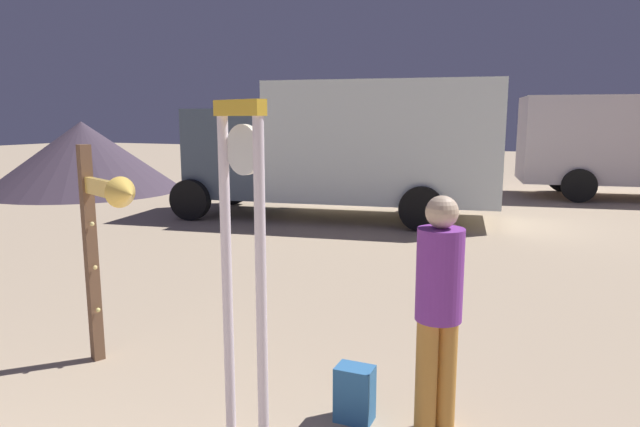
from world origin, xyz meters
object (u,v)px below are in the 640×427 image
(standing_clock, at_px, (243,250))
(person_near_clock, at_px, (439,302))
(backpack, at_px, (355,394))
(box_truck_near, at_px, (350,145))
(arrow_sign, at_px, (104,226))
(dome_tent, at_px, (83,156))
(box_truck_far, at_px, (639,142))

(standing_clock, height_order, person_near_clock, standing_clock)
(backpack, bearing_deg, box_truck_near, 110.43)
(person_near_clock, bearing_deg, standing_clock, -147.12)
(arrow_sign, relative_size, backpack, 4.74)
(backpack, relative_size, dome_tent, 0.07)
(person_near_clock, bearing_deg, arrow_sign, -175.85)
(arrow_sign, height_order, backpack, arrow_sign)
(person_near_clock, bearing_deg, backpack, -167.73)
(box_truck_far, bearing_deg, backpack, -103.14)
(standing_clock, xyz_separation_m, person_near_clock, (1.14, 0.73, -0.43))
(arrow_sign, xyz_separation_m, person_near_clock, (2.82, 0.20, -0.37))
(box_truck_near, xyz_separation_m, box_truck_far, (6.35, 6.02, -0.06))
(standing_clock, bearing_deg, backpack, 47.19)
(person_near_clock, distance_m, box_truck_far, 14.33)
(standing_clock, distance_m, backpack, 1.44)
(arrow_sign, height_order, person_near_clock, arrow_sign)
(backpack, height_order, box_truck_far, box_truck_far)
(person_near_clock, height_order, dome_tent, dome_tent)
(standing_clock, bearing_deg, box_truck_near, 105.76)
(backpack, xyz_separation_m, box_truck_far, (3.31, 14.18, 1.37))
(arrow_sign, distance_m, box_truck_far, 15.31)
(arrow_sign, distance_m, dome_tent, 13.73)
(box_truck_near, bearing_deg, box_truck_far, 43.48)
(arrow_sign, xyz_separation_m, dome_tent, (-9.97, 9.44, -0.25))
(dome_tent, bearing_deg, standing_clock, -40.52)
(box_truck_far, bearing_deg, dome_tent, -162.76)
(standing_clock, height_order, box_truck_far, box_truck_far)
(backpack, xyz_separation_m, box_truck_near, (-3.04, 8.16, 1.43))
(arrow_sign, height_order, box_truck_near, box_truck_near)
(person_near_clock, distance_m, box_truck_near, 8.83)
(box_truck_near, xyz_separation_m, dome_tent, (-9.19, 1.20, -0.57))
(box_truck_near, distance_m, dome_tent, 9.28)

